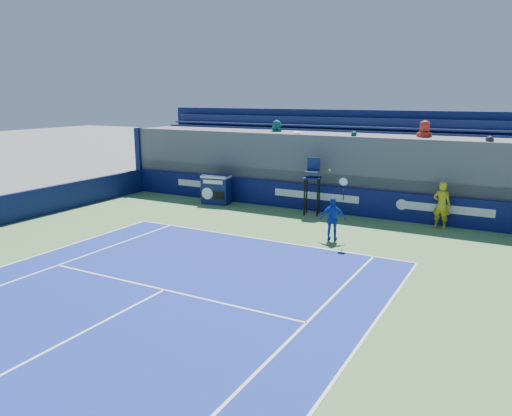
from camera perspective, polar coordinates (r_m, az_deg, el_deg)
The scene contains 6 objects.
ball_person at distance 20.60m, azimuth 20.45°, elevation 0.31°, with size 0.68×0.44×1.86m, color gold.
back_hoarding at distance 22.49m, azimuth 6.88°, elevation 1.14°, with size 20.40×0.21×1.20m.
match_clock at distance 23.89m, azimuth -4.58°, elevation 2.22°, with size 1.41×0.90×1.40m.
umpire_chair at distance 21.64m, azimuth 6.47°, elevation 3.19°, with size 0.85×0.85×2.48m.
tennis_player at distance 17.94m, azimuth 8.79°, elevation -1.24°, with size 1.00×0.55×2.57m.
stadium_seating at distance 24.17m, azimuth 8.78°, elevation 4.87°, with size 21.00×4.05×4.40m.
Camera 1 is at (8.16, -3.38, 5.08)m, focal length 35.00 mm.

